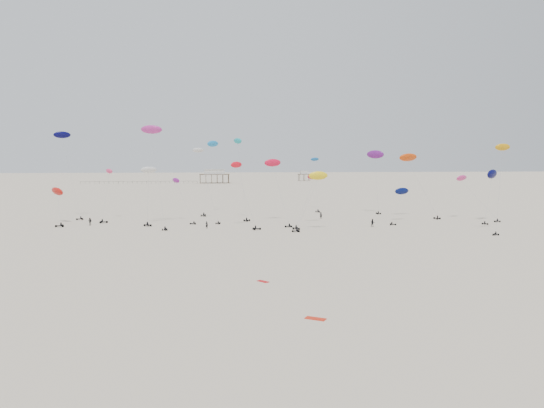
{
  "coord_description": "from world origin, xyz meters",
  "views": [
    {
      "loc": [
        -13.8,
        -27.9,
        16.89
      ],
      "look_at": [
        0.0,
        88.0,
        7.0
      ],
      "focal_mm": 35.0,
      "sensor_mm": 36.0,
      "label": 1
    }
  ],
  "objects": [
    {
      "name": "rig_6",
      "position": [
        62.15,
        107.34,
        11.88
      ],
      "size": [
        8.93,
        10.47,
        15.13
      ],
      "rotation": [
        0.0,
        0.0,
        3.52
      ],
      "color": "black",
      "rests_on": "ground"
    },
    {
      "name": "rig_16",
      "position": [
        -13.3,
        137.64,
        15.88
      ],
      "size": [
        6.19,
        14.73,
        23.65
      ],
      "rotation": [
        0.0,
        0.0,
        5.9
      ],
      "color": "black",
      "rests_on": "ground"
    },
    {
      "name": "rig_18",
      "position": [
        44.33,
        119.63,
        15.51
      ],
      "size": [
        10.75,
        9.91,
        19.39
      ],
      "rotation": [
        0.0,
        0.0,
        0.52
      ],
      "color": "black",
      "rests_on": "ground"
    },
    {
      "name": "rig_3",
      "position": [
        21.2,
        142.86,
        9.2
      ],
      "size": [
        3.46,
        13.24,
        19.23
      ],
      "rotation": [
        0.0,
        0.0,
        3.35
      ],
      "color": "black",
      "rests_on": "ground"
    },
    {
      "name": "pavilion_main",
      "position": [
        -10.0,
        350.0,
        4.22
      ],
      "size": [
        21.0,
        13.0,
        9.8
      ],
      "color": "brown",
      "rests_on": "ground"
    },
    {
      "name": "rig_2",
      "position": [
        -21.46,
        116.96,
        8.1
      ],
      "size": [
        7.22,
        11.92,
        14.54
      ],
      "rotation": [
        0.0,
        0.0,
        1.64
      ],
      "color": "black",
      "rests_on": "ground"
    },
    {
      "name": "grounded_kite_b",
      "position": [
        -6.51,
        43.78,
        0.0
      ],
      "size": [
        1.69,
        1.83,
        0.07
      ],
      "primitive_type": "cube",
      "rotation": [
        0.0,
        0.0,
        -0.88
      ],
      "color": "red",
      "rests_on": "ground"
    },
    {
      "name": "rig_15",
      "position": [
        -27.83,
        109.88,
        21.77
      ],
      "size": [
        7.88,
        15.03,
        26.83
      ],
      "rotation": [
        0.0,
        0.0,
        -0.15
      ],
      "color": "black",
      "rests_on": "ground"
    },
    {
      "name": "rig_14",
      "position": [
        37.59,
        109.85,
        6.96
      ],
      "size": [
        8.97,
        11.13,
        12.51
      ],
      "rotation": [
        0.0,
        0.0,
        4.4
      ],
      "color": "black",
      "rests_on": "ground"
    },
    {
      "name": "rig_5",
      "position": [
        -4.97,
        118.69,
        14.21
      ],
      "size": [
        4.87,
        8.58,
        22.87
      ],
      "rotation": [
        0.0,
        0.0,
        5.43
      ],
      "color": "black",
      "rests_on": "ground"
    },
    {
      "name": "rig_19",
      "position": [
        -53.18,
        115.94,
        7.09
      ],
      "size": [
        6.72,
        12.63,
        11.36
      ],
      "rotation": [
        0.0,
        0.0,
        1.81
      ],
      "color": "black",
      "rests_on": "ground"
    },
    {
      "name": "spectator_1",
      "position": [
        26.81,
        99.87,
        0.0
      ],
      "size": [
        1.22,
        0.83,
        2.29
      ],
      "primitive_type": "imported",
      "rotation": [
        0.0,
        0.0,
        6.11
      ],
      "color": "black",
      "rests_on": "ground"
    },
    {
      "name": "rig_13",
      "position": [
        -54.21,
        129.0,
        19.25
      ],
      "size": [
        9.35,
        8.72,
        25.03
      ],
      "rotation": [
        0.0,
        0.0,
        1.97
      ],
      "color": "black",
      "rests_on": "ground"
    },
    {
      "name": "spectator_3",
      "position": [
        17.82,
        119.62,
        0.0
      ],
      "size": [
        0.96,
        0.92,
        2.18
      ],
      "primitive_type": "imported",
      "rotation": [
        0.0,
        0.0,
        2.48
      ],
      "color": "black",
      "rests_on": "ground"
    },
    {
      "name": "rig_9",
      "position": [
        58.55,
        113.45,
        9.54
      ],
      "size": [
        9.03,
        12.69,
        15.08
      ],
      "rotation": [
        0.0,
        0.0,
        1.88
      ],
      "color": "black",
      "rests_on": "ground"
    },
    {
      "name": "rig_0",
      "position": [
        11.67,
        105.12,
        8.74
      ],
      "size": [
        9.95,
        14.33,
        17.44
      ],
      "rotation": [
        0.0,
        0.0,
        3.65
      ],
      "color": "black",
      "rests_on": "ground"
    },
    {
      "name": "rig_8",
      "position": [
        37.35,
        131.11,
        16.61
      ],
      "size": [
        5.5,
        5.91,
        19.8
      ],
      "rotation": [
        0.0,
        0.0,
        0.31
      ],
      "color": "black",
      "rests_on": "ground"
    },
    {
      "name": "pier_fence",
      "position": [
        -62.0,
        350.0,
        0.77
      ],
      "size": [
        80.2,
        0.2,
        1.5
      ],
      "color": "black",
      "rests_on": "ground"
    },
    {
      "name": "spectator_2",
      "position": [
        -44.21,
        111.37,
        0.0
      ],
      "size": [
        1.52,
        1.17,
        2.28
      ],
      "primitive_type": "imported",
      "rotation": [
        0.0,
        0.0,
        5.9
      ],
      "color": "black",
      "rests_on": "ground"
    },
    {
      "name": "rig_12",
      "position": [
        52.47,
        86.19,
        15.6
      ],
      "size": [
        6.91,
        6.89,
        20.61
      ],
      "rotation": [
        0.0,
        0.0,
        1.98
      ],
      "color": "black",
      "rests_on": "ground"
    },
    {
      "name": "grounded_kite_a",
      "position": [
        -2.73,
        26.05,
        0.0
      ],
      "size": [
        2.34,
        1.94,
        0.08
      ],
      "primitive_type": "cube",
      "rotation": [
        0.0,
        0.0,
        -0.56
      ],
      "color": "red",
      "rests_on": "ground"
    },
    {
      "name": "rig_1",
      "position": [
        -14.97,
        116.87,
        13.17
      ],
      "size": [
        7.82,
        12.22,
        21.56
      ],
      "rotation": [
        0.0,
        0.0,
        5.74
      ],
      "color": "black",
      "rests_on": "ground"
    },
    {
      "name": "rig_11",
      "position": [
        -5.29,
        101.75,
        9.64
      ],
      "size": [
        7.21,
        9.27,
        16.73
      ],
      "rotation": [
        0.0,
        0.0,
        4.85
      ],
      "color": "black",
      "rests_on": "ground"
    },
    {
      "name": "rig_4",
      "position": [
        -29.3,
        111.02,
        9.76
      ],
      "size": [
        4.44,
        7.67,
        15.18
      ],
      "rotation": [
        0.0,
        0.0,
        4.05
      ],
      "color": "black",
      "rests_on": "ground"
    },
    {
      "name": "ground_plane",
      "position": [
        0.0,
        200.0,
        0.0
      ],
      "size": [
        900.0,
        900.0,
        0.0
      ],
      "primitive_type": "plane",
      "color": "beige"
    },
    {
      "name": "rig_7",
      "position": [
        -41.82,
        121.61,
        7.56
      ],
      "size": [
        3.14,
        13.23,
        16.23
      ],
      "rotation": [
        0.0,
        0.0,
        4.75
      ],
      "color": "black",
      "rests_on": "ground"
    },
    {
      "name": "rig_17",
      "position": [
        10.86,
        94.5,
        10.97
      ],
      "size": [
        9.02,
        4.16,
        14.27
      ],
      "rotation": [
        0.0,
        0.0,
        1.69
      ],
      "color": "black",
      "rests_on": "ground"
    },
    {
      "name": "pavilion_small",
      "position": [
        60.0,
        380.0,
        3.49
      ],
      "size": [
        9.0,
        7.0,
        8.0
      ],
      "color": "brown",
      "rests_on": "ground"
    },
    {
      "name": "spectator_0",
      "position": [
        -14.47,
        101.66,
        0.0
      ],
      "size": [
        0.9,
        0.8,
        2.07
      ],
      "primitive_type": "imported",
      "rotation": [
        0.0,
        0.0,
        2.67
      ],
      "color": "black",
      "rests_on": "ground"
    },
    {
      "name": "rig_10",
      "position": [
        3.71,
        112.57,
        13.48
      ],
      "size": [
        6.07,
        15.67,
        19.68
      ],
      "rotation": [
        0.0,
        0.0,
        1.82
      ],
      "color": "black",
      "rests_on": "ground"
    }
  ]
}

